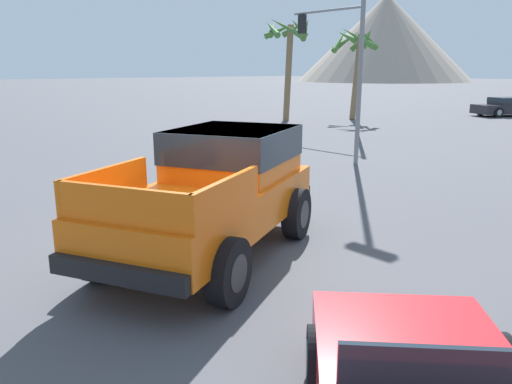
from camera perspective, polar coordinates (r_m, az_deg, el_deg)
ground_plane at (r=8.62m, az=-3.51°, el=-6.45°), size 320.00×320.00×0.00m
orange_pickup_truck at (r=8.25m, az=-4.28°, el=0.86°), size 3.90×5.26×2.00m
parked_car_dark at (r=36.97m, az=26.84°, el=8.71°), size 3.68×4.78×1.20m
traffic_light_main at (r=24.50m, az=8.95°, el=16.39°), size 4.24×0.38×5.89m
street_lamp_post at (r=16.27m, az=12.12°, el=19.36°), size 0.90×0.24×7.71m
palm_tree_tall at (r=31.43m, az=11.27°, el=15.63°), size 3.04×2.91×5.44m
palm_tree_leaning at (r=29.93m, az=3.63°, el=16.71°), size 3.11×3.10×5.85m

